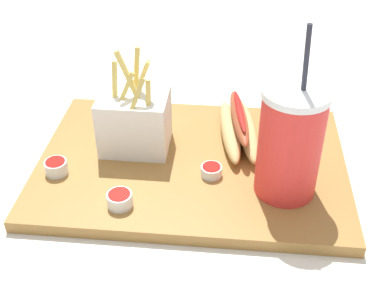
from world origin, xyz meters
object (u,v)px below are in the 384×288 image
ketchup_cup_1 (120,199)px  ketchup_cup_2 (211,170)px  soda_cup (290,142)px  ketchup_cup_3 (56,166)px  fries_basket (135,121)px  hot_dog_1 (239,127)px

ketchup_cup_1 → ketchup_cup_2: bearing=32.7°
soda_cup → ketchup_cup_3: soda_cup is taller
fries_basket → ketchup_cup_1: bearing=-88.5°
fries_basket → ketchup_cup_3: 0.14m
ketchup_cup_2 → fries_basket: bearing=153.2°
soda_cup → ketchup_cup_2: soda_cup is taller
hot_dog_1 → ketchup_cup_2: (-0.04, -0.10, -0.01)m
fries_basket → soda_cup: bearing=-20.1°
soda_cup → hot_dog_1: bearing=119.5°
hot_dog_1 → ketchup_cup_1: hot_dog_1 is taller
hot_dog_1 → ketchup_cup_1: (-0.16, -0.18, -0.01)m
soda_cup → fries_basket: (-0.24, 0.09, -0.04)m
hot_dog_1 → fries_basket: bearing=-167.1°
ketchup_cup_3 → ketchup_cup_1: bearing=-29.3°
soda_cup → ketchup_cup_1: bearing=-166.0°
ketchup_cup_1 → ketchup_cup_2: ketchup_cup_1 is taller
hot_dog_1 → ketchup_cup_1: bearing=-131.7°
hot_dog_1 → ketchup_cup_1: 0.25m
ketchup_cup_2 → ketchup_cup_3: 0.24m
ketchup_cup_2 → soda_cup: bearing=-11.3°
fries_basket → hot_dog_1: fries_basket is taller
soda_cup → ketchup_cup_3: bearing=179.2°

